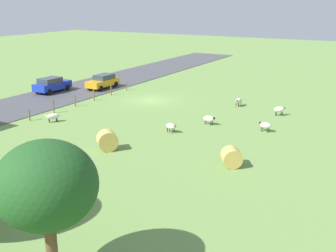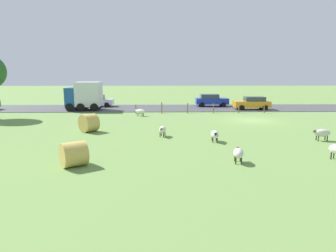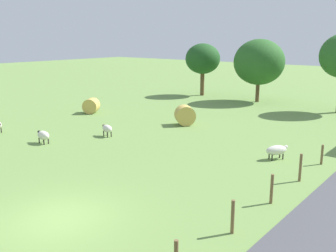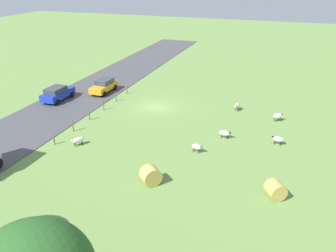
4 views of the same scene
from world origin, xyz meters
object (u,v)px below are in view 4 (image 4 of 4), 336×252
at_px(sheep_1, 225,133).
at_px(sheep_4, 278,139).
at_px(sheep_5, 237,106).
at_px(car_1, 104,86).
at_px(sheep_0, 278,116).
at_px(hay_bale_0, 275,190).
at_px(sheep_3, 78,140).
at_px(sheep_2, 197,147).
at_px(hay_bale_1, 151,175).
at_px(car_0, 57,93).

relative_size(sheep_1, sheep_4, 1.04).
height_order(sheep_5, car_1, car_1).
distance_m(sheep_0, hay_bale_0, 13.95).
relative_size(sheep_0, car_1, 0.25).
distance_m(sheep_1, car_1, 19.09).
xyz_separation_m(sheep_1, sheep_3, (12.23, 5.93, -0.01)).
relative_size(sheep_1, sheep_3, 0.90).
height_order(sheep_2, car_1, car_1).
relative_size(sheep_3, car_1, 0.29).
xyz_separation_m(hay_bale_1, car_0, (17.50, -12.73, 0.22)).
bearing_deg(car_0, hay_bale_1, 143.97).
xyz_separation_m(sheep_2, sheep_4, (-6.54, -3.93, 0.01)).
relative_size(sheep_4, car_1, 0.25).
height_order(hay_bale_1, car_0, car_0).
bearing_deg(sheep_3, car_1, -69.63).
xyz_separation_m(sheep_5, car_0, (21.07, 4.14, 0.37)).
height_order(sheep_1, car_1, car_1).
xyz_separation_m(sheep_4, hay_bale_0, (-0.36, 8.41, 0.10)).
bearing_deg(hay_bale_1, sheep_4, -130.85).
xyz_separation_m(sheep_1, sheep_4, (-4.80, -0.36, 0.02)).
distance_m(sheep_2, car_0, 20.60).
distance_m(sheep_1, hay_bale_1, 10.11).
bearing_deg(sheep_4, car_1, -18.82).
relative_size(sheep_1, sheep_5, 0.94).
xyz_separation_m(sheep_5, car_1, (17.28, -0.46, 0.35)).
relative_size(sheep_5, hay_bale_0, 0.99).
xyz_separation_m(sheep_1, hay_bale_1, (3.66, 9.42, 0.20)).
bearing_deg(sheep_1, sheep_5, -89.32).
bearing_deg(sheep_1, sheep_4, -175.66).
relative_size(hay_bale_1, car_0, 0.32).
distance_m(sheep_1, sheep_2, 3.97).
bearing_deg(sheep_0, car_0, 5.73).
bearing_deg(sheep_4, sheep_0, -86.24).
relative_size(sheep_1, hay_bale_1, 0.81).
xyz_separation_m(sheep_1, sheep_5, (0.09, -7.46, 0.05)).
relative_size(car_0, car_1, 1.00).
bearing_deg(hay_bale_0, sheep_3, -6.94).
relative_size(sheep_4, sheep_5, 0.90).
bearing_deg(car_0, hay_bale_0, 156.66).
distance_m(sheep_5, hay_bale_1, 17.25).
height_order(sheep_0, hay_bale_1, hay_bale_1).
xyz_separation_m(sheep_1, car_1, (17.37, -7.92, 0.39)).
height_order(sheep_5, car_0, car_0).
bearing_deg(sheep_2, sheep_5, -98.54).
bearing_deg(car_0, sheep_1, 171.10).
relative_size(sheep_5, car_1, 0.27).
relative_size(hay_bale_0, car_1, 0.28).
bearing_deg(sheep_5, hay_bale_1, 78.05).
height_order(sheep_4, car_1, car_1).
bearing_deg(sheep_5, sheep_0, 160.80).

